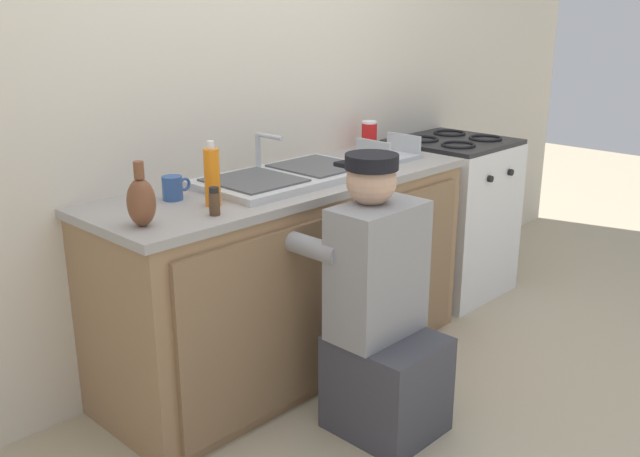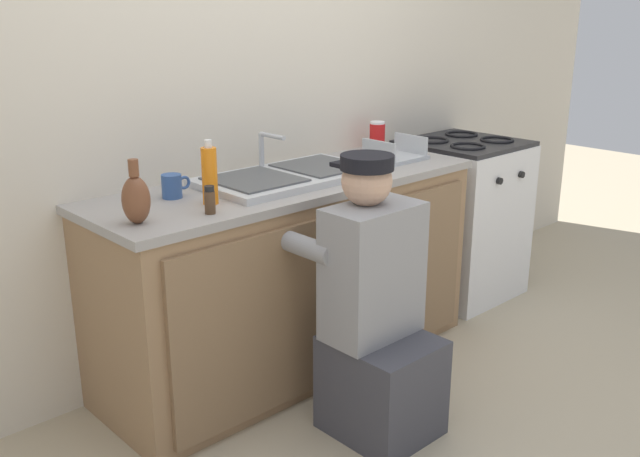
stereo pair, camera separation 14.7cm
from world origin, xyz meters
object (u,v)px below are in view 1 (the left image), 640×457
at_px(sink_double_basin, 287,176).
at_px(vase_decorative, 141,201).
at_px(soda_cup_red, 369,136).
at_px(dish_rack_tray, 389,154).
at_px(spice_bottle_pepper, 214,202).
at_px(plumber_person, 380,320).
at_px(coffee_mug, 173,188).
at_px(stove_range, 449,216).
at_px(soap_bottle_orange, 212,176).

relative_size(sink_double_basin, vase_decorative, 3.48).
bearing_deg(soda_cup_red, vase_decorative, -168.95).
distance_m(dish_rack_tray, spice_bottle_pepper, 1.22).
bearing_deg(plumber_person, vase_decorative, 144.09).
distance_m(plumber_person, spice_bottle_pepper, 0.78).
distance_m(spice_bottle_pepper, coffee_mug, 0.29).
xyz_separation_m(dish_rack_tray, spice_bottle_pepper, (-1.21, -0.16, 0.03)).
height_order(plumber_person, vase_decorative, vase_decorative).
distance_m(sink_double_basin, stove_range, 1.36).
bearing_deg(coffee_mug, vase_decorative, -142.26).
xyz_separation_m(sink_double_basin, soda_cup_red, (0.77, 0.18, 0.06)).
distance_m(sink_double_basin, spice_bottle_pepper, 0.59).
xyz_separation_m(stove_range, vase_decorative, (-2.10, -0.13, 0.53)).
distance_m(soap_bottle_orange, spice_bottle_pepper, 0.15).
bearing_deg(sink_double_basin, soda_cup_red, 13.20).
bearing_deg(spice_bottle_pepper, dish_rack_tray, 7.56).
xyz_separation_m(plumber_person, dish_rack_tray, (0.77, 0.59, 0.45)).
relative_size(plumber_person, dish_rack_tray, 3.94).
bearing_deg(plumber_person, stove_range, 24.36).
bearing_deg(stove_range, soda_cup_red, 160.72).
relative_size(stove_range, soap_bottle_orange, 3.65).
distance_m(stove_range, soap_bottle_orange, 1.85).
bearing_deg(soap_bottle_orange, soda_cup_red, 12.32).
bearing_deg(plumber_person, coffee_mug, 120.34).
height_order(plumber_person, soap_bottle_orange, soap_bottle_orange).
relative_size(soap_bottle_orange, dish_rack_tray, 0.89).
bearing_deg(spice_bottle_pepper, soap_bottle_orange, 54.52).
xyz_separation_m(dish_rack_tray, coffee_mug, (-1.19, 0.13, 0.02)).
bearing_deg(coffee_mug, soda_cup_red, 4.09).
xyz_separation_m(soap_bottle_orange, spice_bottle_pepper, (-0.08, -0.11, -0.06)).
xyz_separation_m(plumber_person, coffee_mug, (-0.42, 0.72, 0.48)).
distance_m(dish_rack_tray, coffee_mug, 1.20).
distance_m(stove_range, soda_cup_red, 0.75).
bearing_deg(stove_range, dish_rack_tray, -176.45).
xyz_separation_m(vase_decorative, dish_rack_tray, (1.47, 0.09, -0.07)).
relative_size(plumber_person, soap_bottle_orange, 4.42).
bearing_deg(soda_cup_red, dish_rack_tray, -116.39).
relative_size(sink_double_basin, spice_bottle_pepper, 7.62).
distance_m(plumber_person, soda_cup_red, 1.30).
bearing_deg(stove_range, spice_bottle_pepper, -173.80).
relative_size(sink_double_basin, soda_cup_red, 5.26).
bearing_deg(plumber_person, sink_double_basin, 80.10).
height_order(vase_decorative, soda_cup_red, vase_decorative).
bearing_deg(spice_bottle_pepper, sink_double_basin, 20.04).
relative_size(stove_range, plumber_person, 0.83).
height_order(dish_rack_tray, coffee_mug, dish_rack_tray).
xyz_separation_m(soap_bottle_orange, dish_rack_tray, (1.13, 0.05, -0.09)).
distance_m(vase_decorative, soda_cup_red, 1.61).
height_order(spice_bottle_pepper, coffee_mug, spice_bottle_pepper).
bearing_deg(dish_rack_tray, stove_range, 3.55).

